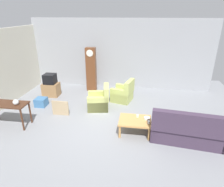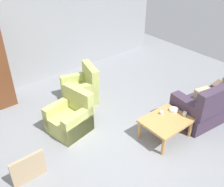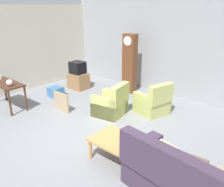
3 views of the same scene
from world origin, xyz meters
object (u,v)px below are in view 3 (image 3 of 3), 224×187
at_px(tv_crt, 78,68).
at_px(armchair_olive_near, 111,105).
at_px(wine_glass_tall, 0,75).
at_px(coffee_table_wood, 117,142).
at_px(couch_floral, 188,186).
at_px(grandfather_clock, 130,64).
at_px(glass_dome_cloche, 10,83).
at_px(console_table_dark, 6,86).
at_px(framed_picture_leaning, 61,102).
at_px(bowl_white_stacked, 135,142).
at_px(tv_stand_cabinet, 78,81).
at_px(cup_white_porcelain, 126,135).
at_px(armchair_olive_far, 153,103).
at_px(storage_box_blue, 56,92).
at_px(cup_blue_rimmed, 130,148).

bearing_deg(tv_crt, armchair_olive_near, -21.19).
bearing_deg(wine_glass_tall, coffee_table_wood, 0.75).
distance_m(couch_floral, tv_crt, 5.90).
distance_m(grandfather_clock, glass_dome_cloche, 3.80).
xyz_separation_m(console_table_dark, framed_picture_leaning, (1.37, 0.89, -0.40)).
bearing_deg(armchair_olive_near, couch_floral, -29.64).
height_order(couch_floral, armchair_olive_near, couch_floral).
bearing_deg(bowl_white_stacked, console_table_dark, -176.71).
bearing_deg(armchair_olive_near, console_table_dark, -148.78).
bearing_deg(coffee_table_wood, framed_picture_leaning, 164.61).
xyz_separation_m(tv_stand_cabinet, cup_white_porcelain, (3.82, -2.17, 0.20)).
bearing_deg(tv_crt, console_table_dark, -96.48).
bearing_deg(armchair_olive_near, armchair_olive_far, 45.27).
xyz_separation_m(armchair_olive_near, tv_stand_cabinet, (-2.35, 0.91, -0.02)).
bearing_deg(armchair_olive_far, bowl_white_stacked, -66.88).
relative_size(grandfather_clock, cup_white_porcelain, 25.88).
distance_m(grandfather_clock, tv_stand_cabinet, 1.99).
distance_m(tv_stand_cabinet, framed_picture_leaning, 1.95).
bearing_deg(wine_glass_tall, couch_floral, -1.57).
bearing_deg(storage_box_blue, cup_blue_rimmed, -19.56).
xyz_separation_m(grandfather_clock, storage_box_blue, (-1.56, -1.96, -0.84)).
height_order(armchair_olive_near, armchair_olive_far, same).
distance_m(armchair_olive_near, glass_dome_cloche, 2.86).
relative_size(framed_picture_leaning, bowl_white_stacked, 3.20).
distance_m(couch_floral, storage_box_blue, 5.47).
xyz_separation_m(couch_floral, tv_crt, (-5.29, 2.58, 0.42)).
bearing_deg(tv_crt, wine_glass_tall, -106.97).
relative_size(cup_white_porcelain, wine_glass_tall, 0.40).
distance_m(armchair_olive_near, bowl_white_stacked, 2.22).
distance_m(framed_picture_leaning, storage_box_blue, 1.20).
xyz_separation_m(coffee_table_wood, storage_box_blue, (-3.72, 1.32, -0.22)).
height_order(tv_stand_cabinet, framed_picture_leaning, tv_stand_cabinet).
height_order(console_table_dark, tv_crt, tv_crt).
bearing_deg(tv_crt, armchair_olive_far, -1.43).
bearing_deg(grandfather_clock, bowl_white_stacked, -51.80).
bearing_deg(console_table_dark, cup_white_porcelain, 4.70).
relative_size(console_table_dark, bowl_white_stacked, 6.94).
bearing_deg(tv_crt, framed_picture_leaning, -56.29).
height_order(tv_stand_cabinet, storage_box_blue, tv_stand_cabinet).
bearing_deg(grandfather_clock, console_table_dark, -118.81).
xyz_separation_m(storage_box_blue, wine_glass_tall, (-0.78, -1.38, 0.74)).
height_order(couch_floral, coffee_table_wood, couch_floral).
bearing_deg(bowl_white_stacked, grandfather_clock, 128.20).
bearing_deg(tv_stand_cabinet, grandfather_clock, 29.96).
relative_size(couch_floral, glass_dome_cloche, 12.39).
height_order(bowl_white_stacked, wine_glass_tall, wine_glass_tall).
height_order(console_table_dark, glass_dome_cloche, glass_dome_cloche).
distance_m(couch_floral, cup_white_porcelain, 1.53).
height_order(coffee_table_wood, grandfather_clock, grandfather_clock).
xyz_separation_m(armchair_olive_far, grandfather_clock, (-1.57, 1.00, 0.70)).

